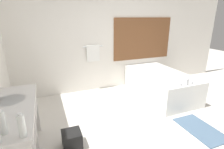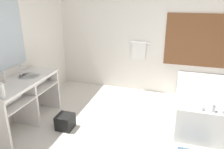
{
  "view_description": "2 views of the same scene",
  "coord_description": "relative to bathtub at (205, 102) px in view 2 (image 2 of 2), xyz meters",
  "views": [
    {
      "loc": [
        -1.42,
        -1.97,
        1.84
      ],
      "look_at": [
        -0.29,
        0.9,
        0.82
      ],
      "focal_mm": 28.0,
      "sensor_mm": 36.0,
      "label": 1
    },
    {
      "loc": [
        0.5,
        -2.63,
        2.17
      ],
      "look_at": [
        -0.5,
        0.72,
        0.88
      ],
      "focal_mm": 35.0,
      "sensor_mm": 36.0,
      "label": 2
    }
  ],
  "objects": [
    {
      "name": "water_bottle_3",
      "position": [
        -2.79,
        -1.78,
        0.64
      ],
      "size": [
        0.06,
        0.06,
        0.23
      ],
      "color": "silver",
      "rests_on": "vanity_counter"
    },
    {
      "name": "soap_dispenser",
      "position": [
        -3.18,
        -1.31,
        0.61
      ],
      "size": [
        0.06,
        0.06,
        0.18
      ],
      "color": "white",
      "rests_on": "vanity_counter"
    },
    {
      "name": "waste_bin",
      "position": [
        -2.3,
        -1.05,
        -0.19
      ],
      "size": [
        0.27,
        0.27,
        0.25
      ],
      "color": "black",
      "rests_on": "ground_plane"
    },
    {
      "name": "sink_faucet",
      "position": [
        -3.17,
        -0.93,
        0.62
      ],
      "size": [
        0.09,
        0.04,
        0.18
      ],
      "color": "silver",
      "rests_on": "vanity_counter"
    },
    {
      "name": "ground_plane",
      "position": [
        -1.11,
        -1.28,
        -0.31
      ],
      "size": [
        16.0,
        16.0,
        0.0
      ],
      "primitive_type": "plane",
      "color": "silver",
      "rests_on": "ground"
    },
    {
      "name": "bathtub",
      "position": [
        0.0,
        0.0,
        0.0
      ],
      "size": [
        1.02,
        1.82,
        0.69
      ],
      "color": "white",
      "rests_on": "ground_plane"
    },
    {
      "name": "wall_back_with_blinds",
      "position": [
        -1.07,
        0.95,
        1.03
      ],
      "size": [
        7.4,
        0.13,
        2.7
      ],
      "color": "white",
      "rests_on": "ground_plane"
    },
    {
      "name": "vanity_counter",
      "position": [
        -3.0,
        -1.12,
        0.3
      ],
      "size": [
        0.59,
        1.42,
        0.84
      ],
      "color": "white",
      "rests_on": "ground_plane"
    }
  ]
}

